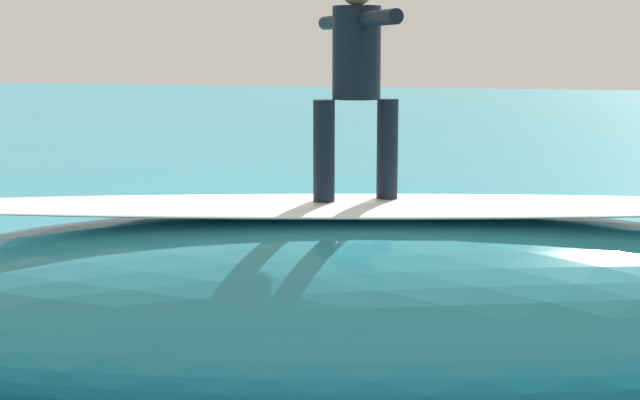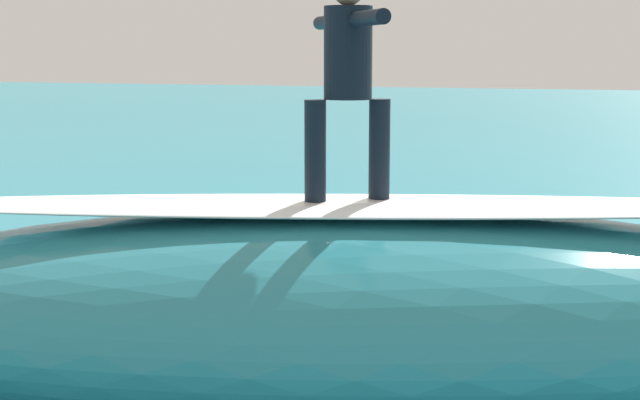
{
  "view_description": "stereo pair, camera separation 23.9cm",
  "coord_description": "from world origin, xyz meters",
  "px_view_note": "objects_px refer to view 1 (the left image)",
  "views": [
    {
      "loc": [
        -1.9,
        9.02,
        2.59
      ],
      "look_at": [
        1.01,
        0.55,
        1.2
      ],
      "focal_mm": 53.65,
      "sensor_mm": 36.0,
      "label": 1
    },
    {
      "loc": [
        -2.12,
        8.94,
        2.59
      ],
      "look_at": [
        1.01,
        0.55,
        1.2
      ],
      "focal_mm": 53.65,
      "sensor_mm": 36.0,
      "label": 2
    }
  ],
  "objects_px": {
    "surfboard_riding": "(356,205)",
    "surfer_paddling": "(309,253)",
    "surfer_riding": "(356,70)",
    "surfboard_paddling": "(299,267)"
  },
  "relations": [
    {
      "from": "surfboard_riding",
      "to": "surfer_riding",
      "type": "relative_size",
      "value": 1.18
    },
    {
      "from": "surfer_riding",
      "to": "surfer_paddling",
      "type": "distance_m",
      "value": 5.0
    },
    {
      "from": "surfboard_riding",
      "to": "surfer_paddling",
      "type": "xyz_separation_m",
      "value": [
        1.81,
        -4.08,
        -1.29
      ]
    },
    {
      "from": "surfboard_riding",
      "to": "surfboard_paddling",
      "type": "relative_size",
      "value": 0.83
    },
    {
      "from": "surfboard_riding",
      "to": "surfer_paddling",
      "type": "bearing_deg",
      "value": -101.97
    },
    {
      "from": "surfer_paddling",
      "to": "surfboard_riding",
      "type": "bearing_deg",
      "value": 101.51
    },
    {
      "from": "surfboard_paddling",
      "to": "surfboard_riding",
      "type": "bearing_deg",
      "value": 103.02
    },
    {
      "from": "surfer_riding",
      "to": "surfboard_paddling",
      "type": "relative_size",
      "value": 0.7
    },
    {
      "from": "surfboard_riding",
      "to": "surfer_riding",
      "type": "xyz_separation_m",
      "value": [
        -0.0,
        0.0,
        0.96
      ]
    },
    {
      "from": "surfboard_riding",
      "to": "surfer_riding",
      "type": "bearing_deg",
      "value": 60.36
    }
  ]
}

